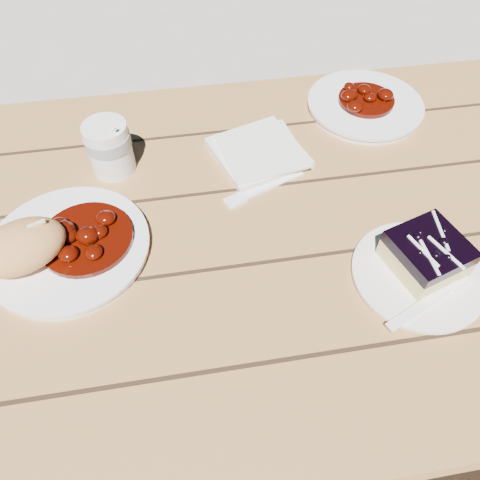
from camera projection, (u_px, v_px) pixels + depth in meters
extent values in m
plane|color=#A9A499|center=(282.00, 384.00, 1.37)|extent=(60.00, 60.00, 0.00)
cube|color=brown|center=(313.00, 225.00, 0.80)|extent=(2.00, 0.80, 0.05)
cube|color=brown|center=(246.00, 123.00, 1.42)|extent=(1.80, 0.25, 0.04)
cube|color=brown|center=(3.00, 206.00, 1.52)|extent=(0.06, 0.06, 0.42)
cube|color=brown|center=(465.00, 153.00, 1.68)|extent=(0.06, 0.06, 0.42)
cylinder|color=white|center=(69.00, 249.00, 0.72)|extent=(0.24, 0.24, 0.02)
ellipsoid|color=tan|center=(20.00, 247.00, 0.67)|extent=(0.16, 0.13, 0.07)
cylinder|color=white|center=(418.00, 275.00, 0.70)|extent=(0.19, 0.19, 0.01)
cube|color=#DFCE79|center=(425.00, 258.00, 0.69)|extent=(0.12, 0.12, 0.03)
cube|color=black|center=(430.00, 247.00, 0.67)|extent=(0.12, 0.12, 0.02)
cylinder|color=white|center=(110.00, 148.00, 0.81)|extent=(0.08, 0.08, 0.09)
cube|color=white|center=(258.00, 153.00, 0.86)|extent=(0.19, 0.19, 0.01)
cylinder|color=white|center=(365.00, 106.00, 0.95)|extent=(0.23, 0.23, 0.02)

